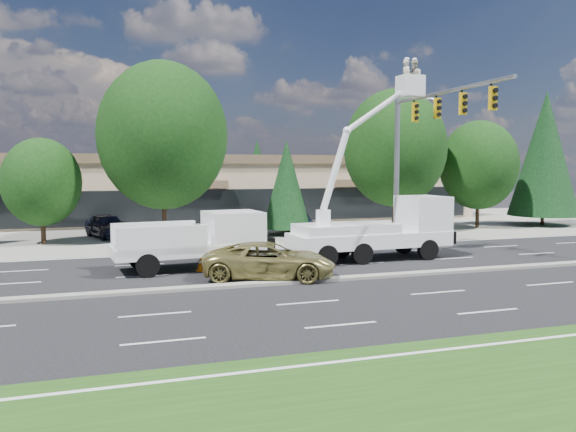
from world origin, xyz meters
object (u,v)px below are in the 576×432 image
object	(u,v)px
signal_mast	(417,139)
bucket_truck	(384,216)
utility_pickup	(199,246)
minivan	(269,261)

from	to	relation	value
signal_mast	bucket_truck	bearing A→B (deg)	-140.55
utility_pickup	bucket_truck	bearing A→B (deg)	-5.94
utility_pickup	minivan	bearing A→B (deg)	-58.71
signal_mast	utility_pickup	distance (m)	13.77
signal_mast	bucket_truck	distance (m)	5.91
bucket_truck	utility_pickup	bearing A→B (deg)	176.92
signal_mast	minivan	world-z (taller)	signal_mast
utility_pickup	bucket_truck	size ratio (longest dim) A/B	0.68
bucket_truck	minivan	size ratio (longest dim) A/B	1.85
signal_mast	minivan	bearing A→B (deg)	-149.75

